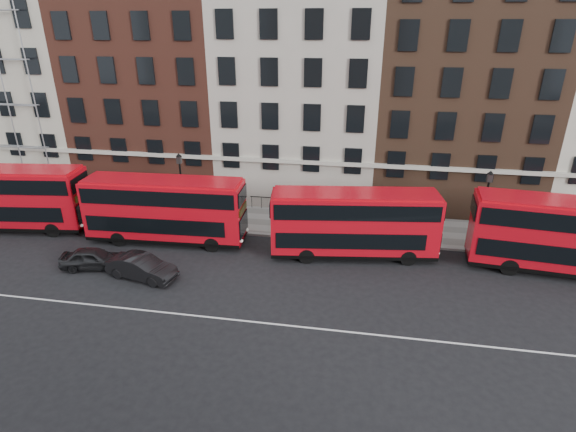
% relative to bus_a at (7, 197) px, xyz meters
% --- Properties ---
extents(ground, '(120.00, 120.00, 0.00)m').
position_rel_bus_a_xyz_m(ground, '(19.73, -6.06, -2.52)').
color(ground, black).
rests_on(ground, ground).
extents(pavement, '(80.00, 5.00, 0.15)m').
position_rel_bus_a_xyz_m(pavement, '(19.73, 4.44, -2.45)').
color(pavement, slate).
rests_on(pavement, ground).
extents(kerb, '(80.00, 0.30, 0.16)m').
position_rel_bus_a_xyz_m(kerb, '(19.73, 1.94, -2.44)').
color(kerb, gray).
rests_on(kerb, ground).
extents(road_centre_line, '(70.00, 0.12, 0.01)m').
position_rel_bus_a_xyz_m(road_centre_line, '(19.73, -8.06, -2.52)').
color(road_centre_line, white).
rests_on(road_centre_line, ground).
extents(building_terrace, '(64.00, 11.95, 22.00)m').
position_rel_bus_a_xyz_m(building_terrace, '(19.42, 11.82, 7.72)').
color(building_terrace, '#B6B09D').
rests_on(building_terrace, ground).
extents(bus_a, '(11.42, 4.00, 4.70)m').
position_rel_bus_a_xyz_m(bus_a, '(0.00, 0.00, 0.00)').
color(bus_a, red).
rests_on(bus_a, ground).
extents(bus_b, '(10.98, 3.10, 4.57)m').
position_rel_bus_a_xyz_m(bus_b, '(12.11, 0.00, -0.07)').
color(bus_b, red).
rests_on(bus_b, ground).
extents(bus_c, '(10.83, 3.92, 4.45)m').
position_rel_bus_a_xyz_m(bus_c, '(24.93, -0.00, -0.13)').
color(bus_c, red).
rests_on(bus_c, ground).
extents(bus_d, '(11.37, 3.81, 4.69)m').
position_rel_bus_a_xyz_m(bus_d, '(37.70, 0.01, -0.01)').
color(bus_d, red).
rests_on(bus_d, ground).
extents(car_rear, '(4.12, 2.32, 1.32)m').
position_rel_bus_a_xyz_m(car_rear, '(9.08, -4.32, -1.86)').
color(car_rear, '#242427').
rests_on(car_rear, ground).
extents(car_front, '(4.52, 2.33, 1.42)m').
position_rel_bus_a_xyz_m(car_front, '(12.62, -4.93, -1.81)').
color(car_front, black).
rests_on(car_front, ground).
extents(lamp_post_left, '(0.44, 0.44, 5.33)m').
position_rel_bus_a_xyz_m(lamp_post_left, '(12.10, 3.21, 0.56)').
color(lamp_post_left, black).
rests_on(lamp_post_left, pavement).
extents(lamp_post_right, '(0.44, 0.44, 5.33)m').
position_rel_bus_a_xyz_m(lamp_post_right, '(33.37, 2.68, 0.56)').
color(lamp_post_right, black).
rests_on(lamp_post_right, pavement).
extents(iron_railings, '(6.60, 0.06, 1.00)m').
position_rel_bus_a_xyz_m(iron_railings, '(19.73, 6.64, -1.87)').
color(iron_railings, black).
rests_on(iron_railings, pavement).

